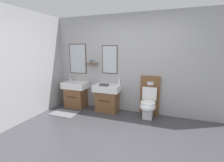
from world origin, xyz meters
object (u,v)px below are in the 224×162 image
object	(u,v)px
folded_hand_towel	(104,85)
toilet	(149,102)
vanity_sink_right	(107,97)
vanity_sink_left	(76,93)
soap_dispenser	(119,81)
toothbrush_cup	(70,79)

from	to	relation	value
folded_hand_towel	toilet	bearing A→B (deg)	6.08
vanity_sink_right	toilet	distance (m)	1.10
vanity_sink_left	soap_dispenser	size ratio (longest dim) A/B	3.82
toilet	folded_hand_towel	bearing A→B (deg)	-173.92
vanity_sink_right	soap_dispenser	bearing A→B (deg)	30.20
vanity_sink_left	toothbrush_cup	world-z (taller)	toothbrush_cup
toilet	soap_dispenser	bearing A→B (deg)	168.31
vanity_sink_right	folded_hand_towel	bearing A→B (deg)	-107.00
folded_hand_towel	soap_dispenser	bearing A→B (deg)	42.61
vanity_sink_right	toilet	world-z (taller)	toilet
vanity_sink_right	toilet	bearing A→B (deg)	-0.46
toilet	vanity_sink_right	bearing A→B (deg)	179.54
vanity_sink_left	folded_hand_towel	size ratio (longest dim) A/B	3.30
vanity_sink_right	folded_hand_towel	size ratio (longest dim) A/B	3.30
toilet	folded_hand_towel	size ratio (longest dim) A/B	4.55
vanity_sink_left	vanity_sink_right	bearing A→B (deg)	0.00
toothbrush_cup	vanity_sink_right	bearing A→B (deg)	-6.87
toothbrush_cup	soap_dispenser	bearing A→B (deg)	0.37
vanity_sink_left	toilet	world-z (taller)	toilet
toilet	soap_dispenser	size ratio (longest dim) A/B	5.26
vanity_sink_right	toothbrush_cup	xyz separation A→B (m)	(-1.26, 0.15, 0.39)
soap_dispenser	folded_hand_towel	world-z (taller)	soap_dispenser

